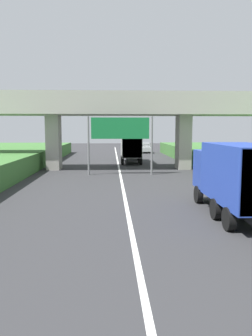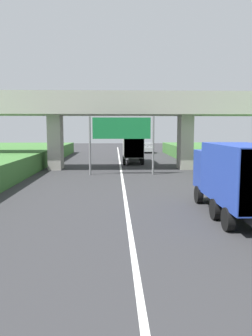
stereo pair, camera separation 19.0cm
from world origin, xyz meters
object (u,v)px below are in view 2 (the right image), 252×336
overhead_highway_sign (122,132)px  construction_barrel_4 (236,191)px  car_silver (147,148)px  truck_green (132,147)px  truck_blue (235,176)px

overhead_highway_sign → construction_barrel_4: bearing=-58.2°
car_silver → construction_barrel_4: car_silver is taller
car_silver → construction_barrel_4: bearing=-87.8°
car_silver → construction_barrel_4: 38.57m
truck_green → car_silver: (3.56, 17.21, -1.08)m
overhead_highway_sign → car_silver: size_ratio=1.43×
truck_green → construction_barrel_4: size_ratio=8.11×
truck_green → car_silver: size_ratio=1.78×
overhead_highway_sign → truck_green: 11.01m
truck_green → car_silver: 17.61m
overhead_highway_sign → construction_barrel_4: 12.93m
truck_green → car_silver: truck_green is taller
truck_green → construction_barrel_4: (5.02, -21.33, -1.47)m
construction_barrel_4 → car_silver: bearing=92.2°
truck_blue → truck_green: 25.46m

